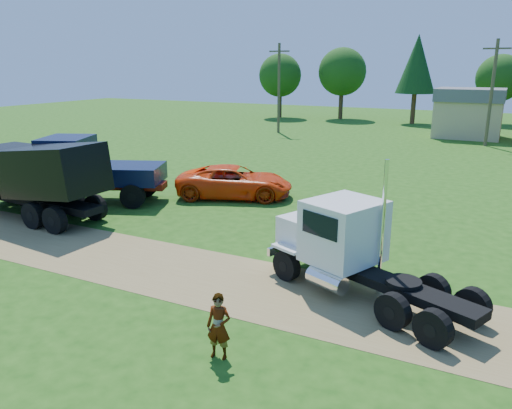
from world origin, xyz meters
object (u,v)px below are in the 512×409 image
at_px(navy_truck, 82,169).
at_px(spectator_a, 219,326).
at_px(black_dump_truck, 32,175).
at_px(white_semi_tractor, 344,245).
at_px(orange_pickup, 234,182).

height_order(navy_truck, spectator_a, navy_truck).
bearing_deg(black_dump_truck, spectator_a, -21.20).
relative_size(navy_truck, spectator_a, 4.68).
relative_size(white_semi_tractor, navy_truck, 0.91).
xyz_separation_m(white_semi_tractor, navy_truck, (-15.28, 4.12, 0.26)).
height_order(white_semi_tractor, navy_truck, white_semi_tractor).
distance_m(white_semi_tractor, black_dump_truck, 15.11).
bearing_deg(white_semi_tractor, orange_pickup, 159.19).
relative_size(orange_pickup, spectator_a, 3.68).
xyz_separation_m(white_semi_tractor, black_dump_truck, (-15.07, 0.93, 0.58)).
bearing_deg(orange_pickup, black_dump_truck, 117.57).
xyz_separation_m(navy_truck, spectator_a, (13.78, -9.30, -0.88)).
xyz_separation_m(white_semi_tractor, orange_pickup, (-8.62, 8.34, -0.60)).
bearing_deg(white_semi_tractor, black_dump_truck, -160.27).
relative_size(navy_truck, orange_pickup, 1.27).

